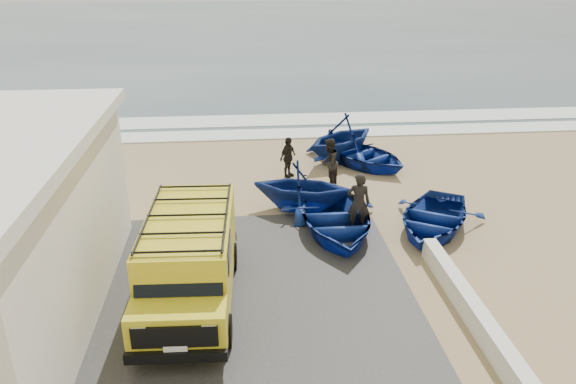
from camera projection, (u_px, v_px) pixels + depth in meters
name	position (u px, v px, depth m)	size (l,w,h in m)	color
ground	(248.00, 264.00, 15.21)	(160.00, 160.00, 0.00)	tan
slab	(166.00, 310.00, 13.19)	(12.00, 10.00, 0.05)	#3C3937
ocean	(235.00, 28.00, 66.65)	(180.00, 88.00, 0.01)	#385166
surf_line	(241.00, 135.00, 26.22)	(180.00, 1.60, 0.06)	white
surf_wash	(240.00, 121.00, 28.52)	(180.00, 2.20, 0.04)	white
parapet	(471.00, 310.00, 12.78)	(0.35, 6.00, 0.55)	silver
van	(189.00, 257.00, 13.18)	(2.24, 5.19, 2.19)	yellow
boat_near_left	(335.00, 219.00, 16.82)	(3.10, 4.34, 0.90)	navy
boat_near_right	(433.00, 218.00, 16.97)	(2.81, 3.93, 0.81)	navy
boat_mid_left	(302.00, 186.00, 18.16)	(2.76, 3.20, 1.68)	navy
boat_mid_right	(363.00, 155.00, 22.31)	(2.90, 4.06, 0.84)	navy
boat_far_left	(341.00, 138.00, 22.68)	(3.15, 3.65, 1.92)	navy
fisherman_front	(359.00, 203.00, 16.72)	(0.68, 0.45, 1.87)	black
fisherman_middle	(329.00, 163.00, 20.14)	(0.86, 0.67, 1.77)	black
fisherman_back	(288.00, 157.00, 21.02)	(0.91, 0.38, 1.55)	black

